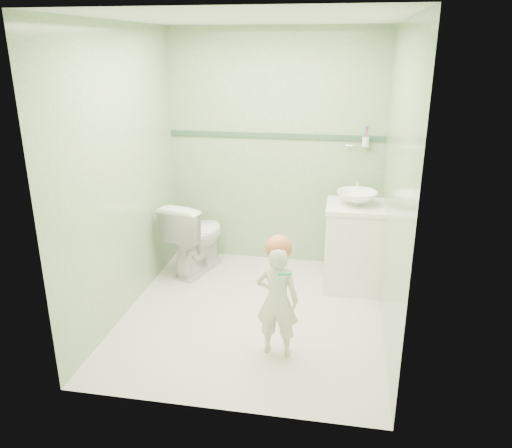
# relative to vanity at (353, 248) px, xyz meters

# --- Properties ---
(ground) EXTENTS (2.50, 2.50, 0.00)m
(ground) POSITION_rel_vanity_xyz_m (-0.84, -0.70, -0.40)
(ground) COLOR beige
(ground) RESTS_ON ground
(room_shell) EXTENTS (2.50, 2.54, 2.40)m
(room_shell) POSITION_rel_vanity_xyz_m (-0.84, -0.70, 0.80)
(room_shell) COLOR #80AB79
(room_shell) RESTS_ON ground
(trim_stripe) EXTENTS (2.20, 0.02, 0.05)m
(trim_stripe) POSITION_rel_vanity_xyz_m (-0.84, 0.54, 0.95)
(trim_stripe) COLOR #35553F
(trim_stripe) RESTS_ON room_shell
(vanity) EXTENTS (0.52, 0.50, 0.80)m
(vanity) POSITION_rel_vanity_xyz_m (0.00, 0.00, 0.00)
(vanity) COLOR silver
(vanity) RESTS_ON ground
(counter) EXTENTS (0.54, 0.52, 0.04)m
(counter) POSITION_rel_vanity_xyz_m (0.00, 0.00, 0.41)
(counter) COLOR white
(counter) RESTS_ON vanity
(basin) EXTENTS (0.37, 0.37, 0.13)m
(basin) POSITION_rel_vanity_xyz_m (0.00, 0.00, 0.49)
(basin) COLOR white
(basin) RESTS_ON counter
(faucet) EXTENTS (0.03, 0.13, 0.18)m
(faucet) POSITION_rel_vanity_xyz_m (0.00, 0.19, 0.57)
(faucet) COLOR silver
(faucet) RESTS_ON counter
(cup_holder) EXTENTS (0.26, 0.07, 0.21)m
(cup_holder) POSITION_rel_vanity_xyz_m (0.05, 0.48, 0.93)
(cup_holder) COLOR silver
(cup_holder) RESTS_ON room_shell
(toilet) EXTENTS (0.60, 0.83, 0.76)m
(toilet) POSITION_rel_vanity_xyz_m (-1.58, 0.10, -0.02)
(toilet) COLOR white
(toilet) RESTS_ON ground
(toddler) EXTENTS (0.34, 0.24, 0.88)m
(toddler) POSITION_rel_vanity_xyz_m (-0.56, -1.24, 0.04)
(toddler) COLOR white
(toddler) RESTS_ON ground
(hair_cap) EXTENTS (0.20, 0.20, 0.20)m
(hair_cap) POSITION_rel_vanity_xyz_m (-0.56, -1.22, 0.45)
(hair_cap) COLOR #BA683B
(hair_cap) RESTS_ON toddler
(teal_toothbrush) EXTENTS (0.11, 0.13, 0.08)m
(teal_toothbrush) POSITION_rel_vanity_xyz_m (-0.49, -1.37, 0.33)
(teal_toothbrush) COLOR #0F9C6C
(teal_toothbrush) RESTS_ON toddler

